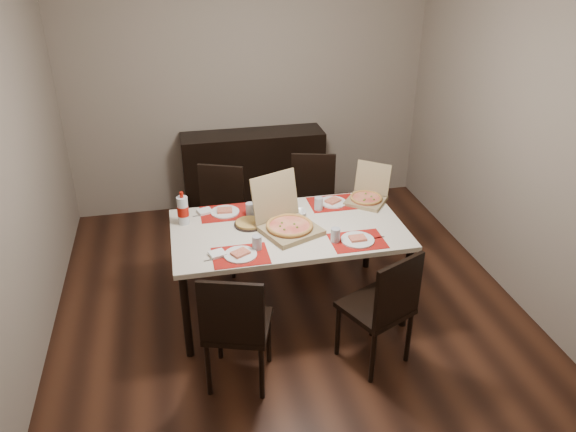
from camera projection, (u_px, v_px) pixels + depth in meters
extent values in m
cube|color=#3C1F12|center=(288.00, 304.00, 4.76)|extent=(3.80, 4.00, 0.02)
cube|color=gray|center=(248.00, 90.00, 5.89)|extent=(3.80, 0.02, 2.60)
cube|color=gray|center=(12.00, 182.00, 3.79)|extent=(0.02, 4.00, 2.60)
cube|color=gray|center=(520.00, 141.00, 4.50)|extent=(0.02, 4.00, 2.60)
cube|color=black|center=(254.00, 173.00, 6.08)|extent=(1.50, 0.40, 0.90)
cube|color=beige|center=(288.00, 230.00, 4.38)|extent=(1.80, 1.00, 0.04)
cylinder|color=black|center=(186.00, 316.00, 4.02)|extent=(0.06, 0.06, 0.71)
cylinder|color=black|center=(406.00, 288.00, 4.33)|extent=(0.06, 0.06, 0.71)
cylinder|color=black|center=(181.00, 254.00, 4.78)|extent=(0.06, 0.06, 0.71)
cylinder|color=black|center=(368.00, 233.00, 5.09)|extent=(0.06, 0.06, 0.71)
cube|color=black|center=(238.00, 326.00, 3.78)|extent=(0.53, 0.53, 0.04)
cube|color=black|center=(231.00, 313.00, 3.49)|extent=(0.41, 0.16, 0.46)
cylinder|color=black|center=(208.00, 369.00, 3.74)|extent=(0.04, 0.04, 0.43)
cylinder|color=black|center=(262.00, 373.00, 3.71)|extent=(0.04, 0.04, 0.43)
cylinder|color=black|center=(219.00, 334.00, 4.06)|extent=(0.04, 0.04, 0.43)
cylinder|color=black|center=(269.00, 338.00, 4.03)|extent=(0.04, 0.04, 0.43)
cube|color=black|center=(375.00, 308.00, 3.96)|extent=(0.56, 0.56, 0.04)
cube|color=black|center=(398.00, 291.00, 3.70)|extent=(0.39, 0.20, 0.46)
cylinder|color=black|center=(373.00, 358.00, 3.84)|extent=(0.04, 0.04, 0.43)
cylinder|color=black|center=(409.00, 337.00, 4.03)|extent=(0.04, 0.04, 0.43)
cylinder|color=black|center=(338.00, 331.00, 4.10)|extent=(0.04, 0.04, 0.43)
cylinder|color=black|center=(373.00, 312.00, 4.29)|extent=(0.04, 0.04, 0.43)
cube|color=black|center=(217.00, 223.00, 5.07)|extent=(0.55, 0.55, 0.04)
cube|color=black|center=(221.00, 189.00, 5.12)|extent=(0.40, 0.18, 0.46)
cylinder|color=black|center=(242.00, 237.00, 5.31)|extent=(0.04, 0.04, 0.43)
cylinder|color=black|center=(206.00, 234.00, 5.37)|extent=(0.04, 0.04, 0.43)
cylinder|color=black|center=(233.00, 257.00, 5.00)|extent=(0.04, 0.04, 0.43)
cylinder|color=black|center=(194.00, 253.00, 5.05)|extent=(0.04, 0.04, 0.43)
cube|color=black|center=(312.00, 209.00, 5.32)|extent=(0.51, 0.51, 0.04)
cube|color=black|center=(313.00, 177.00, 5.37)|extent=(0.41, 0.14, 0.46)
cylinder|color=black|center=(330.00, 222.00, 5.58)|extent=(0.04, 0.04, 0.43)
cylinder|color=black|center=(294.00, 221.00, 5.60)|extent=(0.04, 0.04, 0.43)
cylinder|color=black|center=(331.00, 240.00, 5.26)|extent=(0.04, 0.04, 0.43)
cylinder|color=black|center=(293.00, 239.00, 5.28)|extent=(0.04, 0.04, 0.43)
cube|color=#A80F0B|center=(240.00, 256.00, 4.00)|extent=(0.40, 0.30, 0.00)
cylinder|color=white|center=(240.00, 255.00, 3.99)|extent=(0.24, 0.24, 0.01)
cube|color=#F1BC78|center=(240.00, 253.00, 3.99)|extent=(0.15, 0.14, 0.02)
cylinder|color=#A9ACB4|center=(257.00, 243.00, 4.05)|extent=(0.07, 0.07, 0.11)
cube|color=#B2B2B7|center=(218.00, 259.00, 3.96)|extent=(0.20, 0.04, 0.00)
cube|color=white|center=(217.00, 254.00, 4.00)|extent=(0.13, 0.13, 0.02)
cube|color=#A80F0B|center=(357.00, 241.00, 4.18)|extent=(0.40, 0.30, 0.00)
cylinder|color=white|center=(358.00, 240.00, 4.18)|extent=(0.25, 0.25, 0.01)
cube|color=#F1BC78|center=(358.00, 238.00, 4.17)|extent=(0.12, 0.09, 0.02)
cylinder|color=#A9ACB4|center=(335.00, 235.00, 4.15)|extent=(0.07, 0.07, 0.11)
cube|color=#B2B2B7|center=(373.00, 239.00, 4.21)|extent=(0.20, 0.04, 0.00)
cube|color=#A80F0B|center=(225.00, 213.00, 4.59)|extent=(0.40, 0.30, 0.00)
cylinder|color=white|center=(225.00, 212.00, 4.58)|extent=(0.23, 0.23, 0.01)
cube|color=#F1BC78|center=(225.00, 210.00, 4.58)|extent=(0.13, 0.10, 0.02)
cylinder|color=#A9ACB4|center=(250.00, 209.00, 4.52)|extent=(0.07, 0.07, 0.11)
cube|color=#B2B2B7|center=(205.00, 215.00, 4.56)|extent=(0.20, 0.04, 0.00)
cube|color=white|center=(205.00, 211.00, 4.59)|extent=(0.13, 0.13, 0.02)
cube|color=#A80F0B|center=(333.00, 203.00, 4.75)|extent=(0.40, 0.30, 0.00)
cylinder|color=white|center=(333.00, 202.00, 4.74)|extent=(0.23, 0.23, 0.01)
cube|color=#F1BC78|center=(333.00, 201.00, 4.74)|extent=(0.15, 0.14, 0.02)
cylinder|color=#A9ACB4|center=(319.00, 204.00, 4.62)|extent=(0.07, 0.07, 0.11)
cube|color=#B2B2B7|center=(351.00, 201.00, 4.79)|extent=(0.20, 0.04, 0.00)
cube|color=white|center=(286.00, 225.00, 4.39)|extent=(0.16, 0.16, 0.02)
cube|color=#8D7851|center=(290.00, 230.00, 4.30)|extent=(0.53, 0.53, 0.04)
cube|color=#8D7851|center=(275.00, 196.00, 4.35)|extent=(0.40, 0.24, 0.36)
cylinder|color=#F1BC78|center=(290.00, 226.00, 4.29)|extent=(0.45, 0.45, 0.02)
cube|color=#8D7851|center=(366.00, 201.00, 4.75)|extent=(0.42, 0.42, 0.03)
cube|color=#8D7851|center=(373.00, 178.00, 4.80)|extent=(0.28, 0.24, 0.27)
cylinder|color=#F1BC78|center=(366.00, 198.00, 4.74)|extent=(0.36, 0.36, 0.02)
cylinder|color=black|center=(249.00, 224.00, 4.40)|extent=(0.24, 0.24, 0.01)
cylinder|color=#D7AA52|center=(249.00, 223.00, 4.39)|extent=(0.21, 0.21, 0.02)
imported|color=white|center=(298.00, 213.00, 4.56)|extent=(0.14, 0.14, 0.03)
cylinder|color=silver|center=(183.00, 210.00, 4.38)|extent=(0.09, 0.09, 0.23)
cylinder|color=#AB1307|center=(183.00, 211.00, 4.38)|extent=(0.09, 0.09, 0.08)
cylinder|color=#AB1307|center=(181.00, 195.00, 4.32)|extent=(0.03, 0.03, 0.04)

